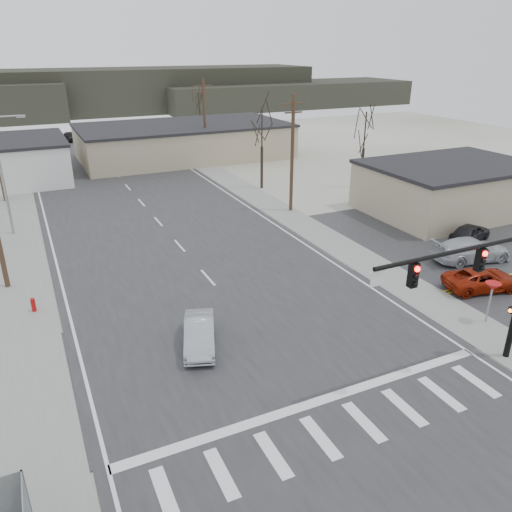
% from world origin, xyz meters
% --- Properties ---
extents(ground, '(140.00, 140.00, 0.00)m').
position_xyz_m(ground, '(0.00, 0.00, 0.00)').
color(ground, silver).
rests_on(ground, ground).
extents(main_road, '(18.00, 110.00, 0.05)m').
position_xyz_m(main_road, '(0.00, 15.00, 0.02)').
color(main_road, '#28282A').
rests_on(main_road, ground).
extents(cross_road, '(90.00, 10.00, 0.04)m').
position_xyz_m(cross_road, '(0.00, 0.00, 0.02)').
color(cross_road, '#28282A').
rests_on(cross_road, ground).
extents(parking_lot, '(18.00, 20.00, 0.03)m').
position_xyz_m(parking_lot, '(20.00, 6.00, 0.02)').
color(parking_lot, '#28282A').
rests_on(parking_lot, ground).
extents(sidewalk_left, '(3.00, 90.00, 0.06)m').
position_xyz_m(sidewalk_left, '(-10.60, 20.00, 0.03)').
color(sidewalk_left, gray).
rests_on(sidewalk_left, ground).
extents(sidewalk_right, '(3.00, 90.00, 0.06)m').
position_xyz_m(sidewalk_right, '(10.60, 20.00, 0.03)').
color(sidewalk_right, gray).
rests_on(sidewalk_right, ground).
extents(traffic_signal_mast, '(8.95, 0.43, 7.20)m').
position_xyz_m(traffic_signal_mast, '(7.89, -6.20, 4.67)').
color(traffic_signal_mast, black).
rests_on(traffic_signal_mast, ground).
extents(fire_hydrant, '(0.24, 0.24, 0.87)m').
position_xyz_m(fire_hydrant, '(-10.20, 8.00, 0.45)').
color(fire_hydrant, '#A50C0C').
rests_on(fire_hydrant, ground).
extents(yield_sign, '(0.80, 0.80, 2.35)m').
position_xyz_m(yield_sign, '(11.50, -3.50, 2.07)').
color(yield_sign, gray).
rests_on(yield_sign, ground).
extents(building_right_far, '(26.30, 14.30, 4.30)m').
position_xyz_m(building_right_far, '(10.00, 44.00, 2.15)').
color(building_right_far, tan).
rests_on(building_right_far, ground).
extents(building_lot, '(14.30, 10.30, 4.30)m').
position_xyz_m(building_lot, '(24.00, 12.00, 2.16)').
color(building_lot, tan).
rests_on(building_lot, ground).
extents(upole_right_a, '(2.20, 0.30, 10.00)m').
position_xyz_m(upole_right_a, '(11.50, 18.00, 5.22)').
color(upole_right_a, '#453220').
rests_on(upole_right_a, ground).
extents(upole_right_b, '(2.20, 0.30, 10.00)m').
position_xyz_m(upole_right_b, '(11.50, 40.00, 5.22)').
color(upole_right_b, '#453220').
rests_on(upole_right_b, ground).
extents(streetlight_main, '(2.40, 0.25, 9.00)m').
position_xyz_m(streetlight_main, '(-10.80, 22.00, 5.09)').
color(streetlight_main, gray).
rests_on(streetlight_main, ground).
extents(tree_right_mid, '(3.74, 3.74, 8.33)m').
position_xyz_m(tree_right_mid, '(12.50, 26.00, 5.93)').
color(tree_right_mid, '#31261E').
rests_on(tree_right_mid, ground).
extents(tree_right_far, '(3.52, 3.52, 7.84)m').
position_xyz_m(tree_right_far, '(15.00, 52.00, 5.58)').
color(tree_right_far, '#31261E').
rests_on(tree_right_far, ground).
extents(tree_lot, '(3.52, 3.52, 7.84)m').
position_xyz_m(tree_lot, '(22.00, 22.00, 5.58)').
color(tree_lot, '#31261E').
rests_on(tree_lot, ground).
extents(hill_center, '(80.00, 18.00, 9.00)m').
position_xyz_m(hill_center, '(15.00, 96.00, 4.50)').
color(hill_center, '#333026').
rests_on(hill_center, ground).
extents(hill_right, '(60.00, 18.00, 5.50)m').
position_xyz_m(hill_right, '(50.00, 90.00, 2.75)').
color(hill_right, '#333026').
rests_on(hill_right, ground).
extents(sedan_crossing, '(2.70, 4.34, 1.35)m').
position_xyz_m(sedan_crossing, '(-3.04, 0.83, 0.72)').
color(sedan_crossing, '#989DA2').
rests_on(sedan_crossing, main_road).
extents(car_far_a, '(4.00, 5.58, 1.50)m').
position_xyz_m(car_far_a, '(-0.13, 48.46, 0.80)').
color(car_far_a, black).
rests_on(car_far_a, main_road).
extents(car_far_b, '(2.38, 4.30, 1.38)m').
position_xyz_m(car_far_b, '(-2.17, 62.80, 0.74)').
color(car_far_b, black).
rests_on(car_far_b, main_road).
extents(car_parked_red, '(4.98, 3.13, 1.28)m').
position_xyz_m(car_parked_red, '(14.37, -0.55, 0.67)').
color(car_parked_red, maroon).
rests_on(car_parked_red, parking_lot).
extents(car_parked_dark_a, '(4.34, 2.73, 1.38)m').
position_xyz_m(car_parked_dark_a, '(19.97, 5.65, 0.72)').
color(car_parked_dark_a, black).
rests_on(car_parked_dark_a, parking_lot).
extents(car_parked_dark_b, '(4.95, 1.87, 1.61)m').
position_xyz_m(car_parked_dark_b, '(22.77, 8.64, 0.84)').
color(car_parked_dark_b, black).
rests_on(car_parked_dark_b, parking_lot).
extents(car_parked_silver, '(5.74, 3.09, 1.58)m').
position_xyz_m(car_parked_silver, '(17.17, 2.92, 0.82)').
color(car_parked_silver, '#ABAFB6').
rests_on(car_parked_silver, parking_lot).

